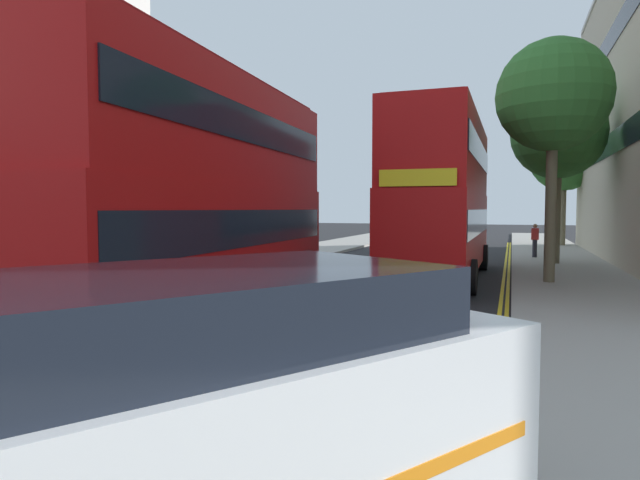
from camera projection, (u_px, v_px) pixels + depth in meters
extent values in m
cube|color=#9E9991|center=(589.00, 298.00, 14.67)|extent=(4.00, 80.00, 0.14)
cube|color=#9E9991|center=(181.00, 277.00, 19.02)|extent=(4.00, 80.00, 0.14)
cube|color=yellow|center=(507.00, 308.00, 13.50)|extent=(0.10, 56.00, 0.01)
cube|color=yellow|center=(500.00, 308.00, 13.55)|extent=(0.10, 56.00, 0.01)
cube|color=#B20F0F|center=(203.00, 240.00, 12.86)|extent=(3.02, 10.91, 2.60)
cube|color=#B20F0F|center=(202.00, 132.00, 12.72)|extent=(2.96, 10.69, 2.50)
cube|color=black|center=(203.00, 227.00, 12.85)|extent=(3.03, 10.48, 0.84)
cube|color=black|center=(201.00, 128.00, 12.71)|extent=(3.01, 10.26, 0.80)
cube|color=yellow|center=(283.00, 185.00, 17.92)|extent=(2.00, 0.16, 0.44)
cube|color=maroon|center=(201.00, 76.00, 12.64)|extent=(2.72, 9.82, 0.10)
cylinder|color=black|center=(221.00, 273.00, 16.49)|extent=(0.35, 1.05, 1.04)
cylinder|color=black|center=(298.00, 276.00, 15.77)|extent=(0.35, 1.05, 1.04)
cylinder|color=black|center=(55.00, 314.00, 10.10)|extent=(0.35, 1.05, 1.04)
cylinder|color=black|center=(172.00, 322.00, 9.37)|extent=(0.35, 1.05, 1.04)
cube|color=#B20F0F|center=(442.00, 230.00, 19.07)|extent=(2.53, 10.81, 2.60)
cube|color=#B20F0F|center=(443.00, 157.00, 18.92)|extent=(2.48, 10.59, 2.50)
cube|color=black|center=(443.00, 221.00, 19.05)|extent=(2.56, 10.38, 0.84)
cube|color=black|center=(443.00, 154.00, 18.92)|extent=(2.55, 10.16, 0.80)
cube|color=yellow|center=(417.00, 178.00, 13.93)|extent=(2.00, 0.07, 0.44)
cube|color=maroon|center=(444.00, 120.00, 18.85)|extent=(2.28, 9.73, 0.10)
cylinder|color=black|center=(471.00, 277.00, 15.57)|extent=(0.30, 1.04, 1.04)
cylinder|color=black|center=(386.00, 273.00, 16.42)|extent=(0.30, 1.04, 1.04)
cylinder|color=black|center=(484.00, 257.00, 21.86)|extent=(0.30, 1.04, 1.04)
cylinder|color=black|center=(422.00, 256.00, 22.71)|extent=(0.30, 1.04, 1.04)
cube|color=white|center=(165.00, 475.00, 3.13)|extent=(4.15, 4.98, 1.50)
cube|color=black|center=(188.00, 335.00, 3.18)|extent=(3.10, 3.49, 0.76)
cube|color=orange|center=(165.00, 467.00, 3.13)|extent=(3.96, 4.67, 0.10)
cylinder|color=black|center=(287.00, 452.00, 4.77)|extent=(0.55, 0.69, 0.68)
cylinder|color=#2D2D38|center=(535.00, 248.00, 26.19)|extent=(0.22, 0.22, 0.85)
cube|color=red|center=(535.00, 234.00, 26.15)|extent=(0.34, 0.22, 0.56)
sphere|color=#9E7051|center=(535.00, 226.00, 26.12)|extent=(0.20, 0.20, 0.20)
cylinder|color=#6B6047|center=(556.00, 212.00, 23.20)|extent=(0.36, 0.36, 4.42)
cylinder|color=#6B6047|center=(575.00, 149.00, 22.90)|extent=(0.29, 1.42, 1.04)
cylinder|color=#6B6047|center=(561.00, 149.00, 23.70)|extent=(1.57, 0.45, 1.16)
cylinder|color=#6B6047|center=(548.00, 154.00, 23.37)|extent=(0.54, 0.84, 0.67)
cylinder|color=#6B6047|center=(541.00, 149.00, 23.05)|extent=(0.60, 1.42, 1.07)
cylinder|color=#6B6047|center=(562.00, 152.00, 22.61)|extent=(0.95, 0.36, 0.72)
sphere|color=#33702D|center=(558.00, 133.00, 23.01)|extent=(3.92, 3.92, 3.92)
cylinder|color=#6B6047|center=(551.00, 206.00, 17.24)|extent=(0.34, 0.34, 4.87)
cylinder|color=#6B6047|center=(571.00, 117.00, 16.92)|extent=(0.14, 1.09, 0.81)
cylinder|color=#6B6047|center=(560.00, 120.00, 17.41)|extent=(0.98, 0.61, 0.79)
cylinder|color=#6B6047|center=(534.00, 117.00, 17.59)|extent=(0.84, 1.18, 0.99)
cylinder|color=#6B6047|center=(541.00, 116.00, 16.83)|extent=(0.90, 0.84, 0.83)
cylinder|color=#6B6047|center=(557.00, 114.00, 16.54)|extent=(1.15, 0.30, 0.85)
sphere|color=#33702D|center=(553.00, 95.00, 17.04)|extent=(3.54, 3.54, 3.54)
cylinder|color=#6B6047|center=(563.00, 211.00, 34.68)|extent=(0.34, 0.34, 4.37)
cylinder|color=#6B6047|center=(573.00, 171.00, 34.38)|extent=(0.19, 1.15, 0.85)
cylinder|color=#6B6047|center=(563.00, 170.00, 35.24)|extent=(1.57, 0.12, 1.15)
cylinder|color=#6B6047|center=(554.00, 171.00, 34.86)|extent=(0.43, 1.24, 0.92)
cylinder|color=#6B6047|center=(566.00, 170.00, 33.90)|extent=(1.33, 0.28, 0.98)
sphere|color=#33702D|center=(564.00, 157.00, 34.48)|extent=(4.32, 4.32, 4.32)
cube|color=black|center=(619.00, 25.00, 22.24)|extent=(0.04, 24.64, 1.00)
cube|color=black|center=(615.00, 141.00, 22.52)|extent=(0.04, 24.64, 1.00)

